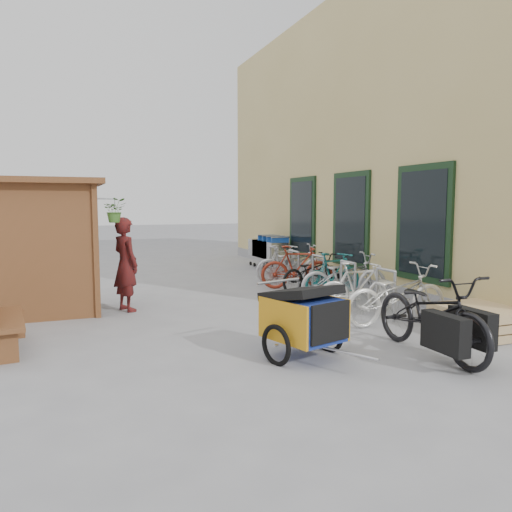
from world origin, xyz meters
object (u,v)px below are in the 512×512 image
object	(u,v)px
bike_4	(312,273)
bike_7	(282,262)
cargo_bike	(432,314)
person_kiosk	(126,264)
kiosk	(34,227)
bike_0	(396,295)
bike_3	(333,275)
bike_2	(344,277)
bike_5	(297,267)
pallet_stack	(480,320)
child_trailer	(304,316)
bike_6	(292,264)
shopping_carts	(267,249)
bike_1	(358,287)

from	to	relation	value
bike_4	bike_7	world-z (taller)	bike_7
cargo_bike	person_kiosk	world-z (taller)	person_kiosk
kiosk	person_kiosk	size ratio (longest dim) A/B	1.45
bike_0	bike_3	xyz separation A→B (m)	(0.29, 2.50, -0.02)
kiosk	bike_2	xyz separation A→B (m)	(5.74, -0.87, -1.06)
bike_5	bike_7	xyz separation A→B (m)	(0.22, 1.29, -0.04)
pallet_stack	bike_5	size ratio (longest dim) A/B	0.72
person_kiosk	bike_4	size ratio (longest dim) A/B	1.05
bike_4	bike_0	bearing A→B (deg)	165.28
bike_4	bike_5	distance (m)	0.48
person_kiosk	bike_2	size ratio (longest dim) A/B	0.92
pallet_stack	child_trailer	size ratio (longest dim) A/B	0.71
bike_5	bike_6	xyz separation A→B (m)	(0.25, 0.79, -0.02)
shopping_carts	bike_7	world-z (taller)	shopping_carts
child_trailer	bike_5	bearing A→B (deg)	48.23
pallet_stack	bike_0	distance (m)	1.28
bike_0	bike_1	distance (m)	1.02
bike_4	bike_5	xyz separation A→B (m)	(-0.15, 0.45, 0.07)
kiosk	shopping_carts	bearing A→B (deg)	35.15
bike_2	shopping_carts	bearing A→B (deg)	0.86
bike_2	bike_4	world-z (taller)	bike_2
bike_0	bike_2	size ratio (longest dim) A/B	1.01
pallet_stack	bike_3	world-z (taller)	bike_3
kiosk	bike_5	xyz separation A→B (m)	(5.48, 0.77, -1.05)
shopping_carts	bike_0	world-z (taller)	shopping_carts
cargo_bike	bike_3	distance (m)	4.15
person_kiosk	bike_7	bearing A→B (deg)	-84.52
pallet_stack	bike_1	size ratio (longest dim) A/B	0.78
child_trailer	bike_3	world-z (taller)	child_trailer
bike_1	bike_4	distance (m)	2.24
bike_7	bike_3	bearing A→B (deg)	161.73
bike_7	bike_6	bearing A→B (deg)	165.12
cargo_bike	bike_3	bearing A→B (deg)	78.12
kiosk	bike_1	distance (m)	5.83
cargo_bike	bike_0	distance (m)	1.67
bike_2	bike_3	world-z (taller)	bike_2
bike_3	bike_5	world-z (taller)	bike_5
bike_0	bike_1	world-z (taller)	bike_0
kiosk	bike_4	bearing A→B (deg)	3.23
cargo_bike	bike_5	xyz separation A→B (m)	(0.64, 5.24, -0.04)
bike_3	bike_0	bearing A→B (deg)	159.10
person_kiosk	bike_7	distance (m)	4.78
person_kiosk	bike_3	distance (m)	4.26
bike_2	bike_3	distance (m)	0.45
kiosk	cargo_bike	xyz separation A→B (m)	(4.84, -4.47, -1.01)
cargo_bike	bike_4	bearing A→B (deg)	81.40
bike_2	bike_7	distance (m)	2.93
kiosk	bike_6	bearing A→B (deg)	15.24
child_trailer	bike_7	xyz separation A→B (m)	(2.44, 6.00, -0.08)
shopping_carts	bike_3	bearing A→B (deg)	-96.22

